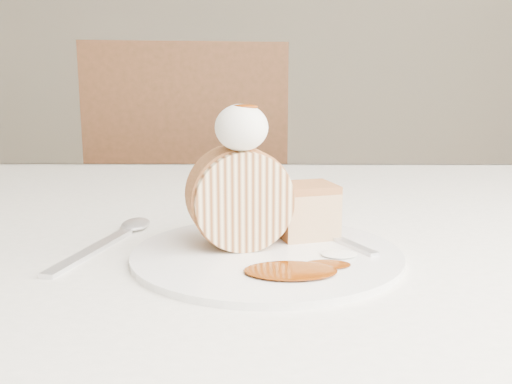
{
  "coord_description": "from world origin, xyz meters",
  "views": [
    {
      "loc": [
        -0.05,
        -0.45,
        0.92
      ],
      "look_at": [
        -0.05,
        0.07,
        0.81
      ],
      "focal_mm": 40.0,
      "sensor_mm": 36.0,
      "label": 1
    }
  ],
  "objects": [
    {
      "name": "chair_far",
      "position": [
        -0.23,
        0.99,
        0.57
      ],
      "size": [
        0.54,
        0.54,
        1.0
      ],
      "rotation": [
        0.0,
        0.0,
        3.3
      ],
      "color": "brown",
      "rests_on": "ground"
    },
    {
      "name": "caramel_drizzle",
      "position": [
        -0.06,
        0.06,
        0.89
      ],
      "size": [
        0.02,
        0.02,
        0.01
      ],
      "primitive_type": "ellipsoid",
      "color": "#682804",
      "rests_on": "whipped_cream"
    },
    {
      "name": "table",
      "position": [
        0.0,
        0.2,
        0.66
      ],
      "size": [
        1.4,
        0.9,
        0.75
      ],
      "color": "silver",
      "rests_on": "ground"
    },
    {
      "name": "roulade_slice",
      "position": [
        -0.06,
        0.08,
        0.8
      ],
      "size": [
        0.1,
        0.07,
        0.09
      ],
      "primitive_type": "cylinder",
      "rotation": [
        1.57,
        0.0,
        0.26
      ],
      "color": "#FFE7B1",
      "rests_on": "plate"
    },
    {
      "name": "plate",
      "position": [
        -0.04,
        0.06,
        0.75
      ],
      "size": [
        0.31,
        0.31,
        0.01
      ],
      "primitive_type": "cylinder",
      "rotation": [
        0.0,
        0.0,
        0.29
      ],
      "color": "white",
      "rests_on": "table"
    },
    {
      "name": "cake_chunk",
      "position": [
        0.0,
        0.11,
        0.78
      ],
      "size": [
        0.07,
        0.07,
        0.05
      ],
      "primitive_type": "cube",
      "rotation": [
        0.0,
        0.0,
        0.29
      ],
      "color": "#B77445",
      "rests_on": "plate"
    },
    {
      "name": "fork",
      "position": [
        0.03,
        0.09,
        0.76
      ],
      "size": [
        0.09,
        0.14,
        0.0
      ],
      "primitive_type": "cube",
      "rotation": [
        0.0,
        0.0,
        0.49
      ],
      "color": "silver",
      "rests_on": "plate"
    },
    {
      "name": "caramel_pool",
      "position": [
        -0.02,
        0.0,
        0.76
      ],
      "size": [
        0.09,
        0.07,
        0.0
      ],
      "primitive_type": null,
      "rotation": [
        0.0,
        0.0,
        0.29
      ],
      "color": "#682804",
      "rests_on": "plate"
    },
    {
      "name": "whipped_cream",
      "position": [
        -0.06,
        0.06,
        0.87
      ],
      "size": [
        0.05,
        0.05,
        0.04
      ],
      "primitive_type": "ellipsoid",
      "color": "white",
      "rests_on": "roulade_slice"
    },
    {
      "name": "spoon",
      "position": [
        -0.21,
        0.07,
        0.75
      ],
      "size": [
        0.07,
        0.18,
        0.0
      ],
      "primitive_type": "cube",
      "rotation": [
        0.0,
        0.0,
        -0.24
      ],
      "color": "silver",
      "rests_on": "table"
    }
  ]
}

